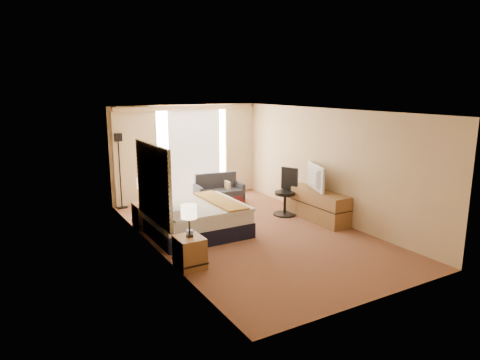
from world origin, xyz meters
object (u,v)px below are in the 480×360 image
nightstand_right (145,215)px  bed (196,219)px  floor_lamp (119,156)px  television (312,177)px  lamp_right (143,184)px  media_dresser (317,205)px  desk_chair (286,194)px  loveseat (219,193)px  lamp_left (189,212)px  nightstand_left (190,252)px

nightstand_right → bed: bearing=-49.8°
bed → floor_lamp: bearing=106.6°
television → lamp_right: bearing=90.2°
floor_lamp → lamp_right: floor_lamp is taller
media_dresser → desk_chair: bearing=118.3°
loveseat → desk_chair: (0.94, -1.78, 0.25)m
loveseat → floor_lamp: floor_lamp is taller
loveseat → television: 2.75m
media_dresser → desk_chair: size_ratio=1.56×
bed → nightstand_right: bearing=130.2°
lamp_left → television: (3.64, 1.22, 0.00)m
nightstand_left → nightstand_right: same height
bed → floor_lamp: (-0.84, 2.81, 1.03)m
desk_chair → lamp_right: (-3.30, 0.80, 0.48)m
nightstand_left → bed: bearing=62.3°
floor_lamp → desk_chair: 4.33m
nightstand_right → lamp_right: size_ratio=0.97×
media_dresser → loveseat: size_ratio=1.35×
bed → television: bearing=-6.5°
bed → desk_chair: size_ratio=1.65×
media_dresser → lamp_right: lamp_right is taller
nightstand_left → desk_chair: bearing=27.8°
bed → lamp_left: size_ratio=3.31×
nightstand_left → television: (3.65, 1.22, 0.72)m
bed → floor_lamp: size_ratio=0.98×
bed → floor_lamp: 3.11m
lamp_right → television: size_ratio=0.55×
media_dresser → loveseat: loveseat is taller
bed → lamp_left: 1.86m
media_dresser → loveseat: bearing=118.0°
bed → loveseat: size_ratio=1.42×
media_dresser → lamp_right: size_ratio=3.18×
desk_chair → lamp_left: size_ratio=2.00×
lamp_left → lamp_right: lamp_left is taller
television → loveseat: bearing=49.2°
floor_lamp → lamp_left: 4.37m
loveseat → lamp_left: bearing=-116.7°
bed → loveseat: bed is taller
media_dresser → television: bearing=106.7°
loveseat → floor_lamp: (-2.41, 0.81, 1.11)m
television → desk_chair: bearing=51.9°
nightstand_left → floor_lamp: 4.49m
nightstand_left → media_dresser: size_ratio=0.31×
nightstand_left → television: television is taller
nightstand_right → bed: size_ratio=0.29×
lamp_right → television: (3.63, -1.34, 0.01)m
lamp_left → television: bearing=18.5°
media_dresser → nightstand_left: bearing=-164.2°
nightstand_left → desk_chair: (3.32, 1.75, 0.24)m
nightstand_left → lamp_right: bearing=89.6°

